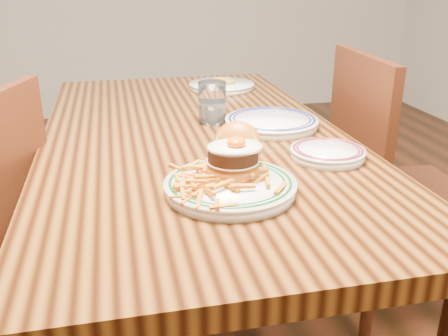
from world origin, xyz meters
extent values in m
cube|color=black|center=(0.00, 0.00, 0.72)|extent=(0.85, 1.60, 0.05)
cylinder|color=black|center=(-0.36, 0.74, 0.35)|extent=(0.07, 0.07, 0.70)
cylinder|color=black|center=(0.36, 0.74, 0.35)|extent=(0.07, 0.07, 0.70)
cube|color=#3F190D|center=(-0.49, -0.20, 0.70)|extent=(0.16, 0.42, 0.47)
cylinder|color=#3F190D|center=(-0.44, -0.02, 0.21)|extent=(0.04, 0.04, 0.42)
cube|color=#3F190D|center=(0.75, 0.03, 0.45)|extent=(0.47, 0.47, 0.04)
cube|color=#3F190D|center=(0.55, 0.05, 0.71)|extent=(0.06, 0.44, 0.47)
cylinder|color=#3F190D|center=(0.95, 0.21, 0.22)|extent=(0.04, 0.04, 0.43)
cylinder|color=#3F190D|center=(0.57, 0.23, 0.22)|extent=(0.04, 0.04, 0.43)
cylinder|color=#3F190D|center=(0.54, -0.14, 0.22)|extent=(0.04, 0.04, 0.43)
cylinder|color=silver|center=(0.00, -0.44, 0.76)|extent=(0.27, 0.27, 0.02)
cylinder|color=silver|center=(0.00, -0.44, 0.77)|extent=(0.28, 0.28, 0.01)
torus|color=#0B4211|center=(0.00, -0.44, 0.78)|extent=(0.26, 0.26, 0.01)
torus|color=#0B4211|center=(0.00, -0.44, 0.78)|extent=(0.23, 0.23, 0.01)
ellipsoid|color=#923E12|center=(0.02, -0.41, 0.79)|extent=(0.12, 0.12, 0.05)
cylinder|color=#E2BC8D|center=(0.02, -0.41, 0.81)|extent=(0.11, 0.11, 0.00)
cylinder|color=black|center=(0.02, -0.41, 0.82)|extent=(0.11, 0.11, 0.03)
ellipsoid|color=white|center=(0.02, -0.41, 0.84)|extent=(0.12, 0.10, 0.01)
ellipsoid|color=#E65004|center=(0.02, -0.41, 0.85)|extent=(0.04, 0.04, 0.02)
ellipsoid|color=#923E12|center=(0.04, -0.35, 0.82)|extent=(0.14, 0.13, 0.12)
cylinder|color=#E2BC8D|center=(0.04, -0.36, 0.82)|extent=(0.11, 0.07, 0.10)
cylinder|color=silver|center=(0.29, -0.29, 0.76)|extent=(0.18, 0.18, 0.02)
cylinder|color=silver|center=(0.29, -0.29, 0.77)|extent=(0.18, 0.18, 0.01)
torus|color=maroon|center=(0.29, -0.29, 0.77)|extent=(0.17, 0.17, 0.01)
torus|color=maroon|center=(0.29, -0.29, 0.77)|extent=(0.16, 0.16, 0.01)
cube|color=silver|center=(0.31, -0.28, 0.77)|extent=(0.10, 0.08, 0.00)
cylinder|color=silver|center=(0.23, -0.01, 0.76)|extent=(0.27, 0.27, 0.02)
cylinder|color=silver|center=(0.23, -0.01, 0.77)|extent=(0.28, 0.28, 0.01)
torus|color=#0F154B|center=(0.23, -0.01, 0.78)|extent=(0.26, 0.26, 0.01)
torus|color=#0F154B|center=(0.23, -0.01, 0.78)|extent=(0.23, 0.23, 0.01)
cylinder|color=white|center=(0.07, 0.08, 0.81)|extent=(0.08, 0.08, 0.13)
cylinder|color=silver|center=(0.07, 0.08, 0.78)|extent=(0.07, 0.07, 0.06)
cylinder|color=silver|center=(0.20, 0.53, 0.76)|extent=(0.25, 0.25, 0.02)
cylinder|color=silver|center=(0.20, 0.53, 0.77)|extent=(0.25, 0.25, 0.01)
ellipsoid|color=#AB7B30|center=(0.20, 0.53, 0.78)|extent=(0.11, 0.09, 0.03)
camera|label=1|loc=(-0.22, -1.37, 1.19)|focal=40.00mm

